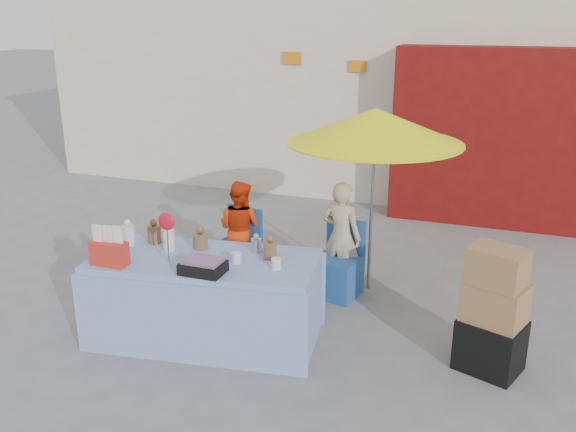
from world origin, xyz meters
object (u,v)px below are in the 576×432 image
at_px(chair_left, 236,259).
at_px(vendor_orange, 240,229).
at_px(vendor_beige, 341,237).
at_px(box_stack, 493,315).
at_px(umbrella, 375,127).
at_px(chair_right, 337,274).
at_px(market_table, 205,297).

height_order(chair_left, vendor_orange, vendor_orange).
height_order(vendor_beige, box_stack, vendor_beige).
xyz_separation_m(vendor_beige, umbrella, (0.30, 0.15, 1.25)).
relative_size(chair_right, box_stack, 0.73).
xyz_separation_m(chair_left, umbrella, (1.55, 0.28, 1.64)).
distance_m(umbrella, box_stack, 2.34).
bearing_deg(umbrella, vendor_orange, -174.47).
bearing_deg(chair_left, vendor_orange, 101.89).
bearing_deg(chair_right, box_stack, -20.31).
xyz_separation_m(chair_right, umbrella, (0.30, 0.28, 1.64)).
relative_size(market_table, vendor_orange, 1.96).
xyz_separation_m(vendor_orange, vendor_beige, (1.25, 0.00, 0.06)).
xyz_separation_m(market_table, box_stack, (2.64, 0.36, 0.10)).
distance_m(market_table, umbrella, 2.53).
bearing_deg(box_stack, vendor_orange, 158.68).
height_order(vendor_orange, box_stack, vendor_orange).
height_order(chair_right, vendor_orange, vendor_orange).
relative_size(chair_right, umbrella, 0.41).
height_order(vendor_orange, vendor_beige, vendor_beige).
distance_m(chair_right, box_stack, 1.99).
relative_size(chair_right, vendor_orange, 0.72).
distance_m(chair_right, vendor_beige, 0.41).
distance_m(market_table, chair_left, 1.42).
bearing_deg(umbrella, market_table, -126.87).
distance_m(chair_left, chair_right, 1.25).
height_order(chair_left, umbrella, umbrella).
xyz_separation_m(market_table, umbrella, (1.24, 1.66, 1.46)).
bearing_deg(chair_right, market_table, -113.92).
distance_m(chair_right, vendor_orange, 1.30).
height_order(market_table, chair_left, market_table).
relative_size(chair_left, vendor_beige, 0.66).
bearing_deg(box_stack, chair_right, 149.04).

